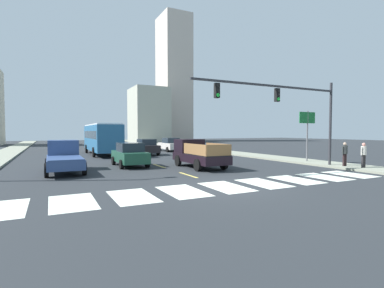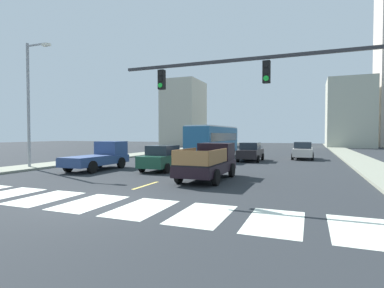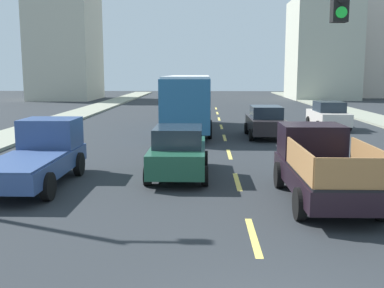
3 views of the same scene
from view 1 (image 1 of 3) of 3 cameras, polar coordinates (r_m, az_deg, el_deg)
ground_plane at (r=13.36m, az=6.75°, el=-8.44°), size 160.00×160.00×0.00m
sidewalk_right at (r=34.65m, az=6.64°, el=-1.61°), size 2.85×110.00×0.15m
crosswalk_stripe_0 at (r=11.36m, az=-33.76°, el=-10.77°), size 1.55×2.81×0.01m
crosswalk_stripe_1 at (r=11.28m, az=-22.60°, el=-10.63°), size 1.55×2.81×0.01m
crosswalk_stripe_2 at (r=11.62m, az=-11.72°, el=-10.11°), size 1.55×2.81×0.01m
crosswalk_stripe_3 at (r=12.33m, az=-1.82°, el=-9.33°), size 1.55×2.81×0.01m
crosswalk_stripe_4 at (r=13.36m, az=6.75°, el=-8.43°), size 1.55×2.81×0.01m
crosswalk_stripe_5 at (r=14.63m, az=13.93°, el=-7.52°), size 1.55×2.81×0.01m
crosswalk_stripe_6 at (r=16.10m, az=19.85°, el=-6.69°), size 1.55×2.81×0.01m
crosswalk_stripe_7 at (r=17.71m, az=24.72°, el=-5.94°), size 1.55×2.81×0.01m
crosswalk_stripe_8 at (r=19.43m, az=28.75°, el=-5.29°), size 1.55×2.81×0.01m
lane_dash_0 at (r=16.80m, az=-0.77°, el=-6.17°), size 0.16×2.40×0.01m
lane_dash_1 at (r=21.38m, az=-6.59°, el=-4.32°), size 0.16×2.40×0.01m
lane_dash_2 at (r=26.11m, az=-10.31°, el=-3.12°), size 0.16×2.40×0.01m
lane_dash_3 at (r=30.93m, az=-12.88°, el=-2.27°), size 0.16×2.40×0.01m
lane_dash_4 at (r=35.80m, az=-14.75°, el=-1.66°), size 0.16×2.40×0.01m
lane_dash_5 at (r=40.70m, az=-16.17°, el=-1.19°), size 0.16×2.40×0.01m
lane_dash_6 at (r=45.62m, az=-17.29°, el=-0.82°), size 0.16×2.40×0.01m
lane_dash_7 at (r=50.55m, az=-18.18°, el=-0.52°), size 0.16×2.40×0.01m
pickup_stakebed at (r=20.48m, az=0.98°, el=-1.98°), size 2.18×5.20×1.96m
pickup_dark at (r=19.76m, az=-24.03°, el=-2.40°), size 2.18×5.20×1.96m
city_bus at (r=33.03m, az=-17.46°, el=1.36°), size 2.72×10.80×3.32m
sedan_far at (r=31.70m, az=-9.06°, el=-0.58°), size 2.02×4.40×1.72m
sedan_near_right at (r=36.99m, az=-4.32°, el=-0.12°), size 2.02×4.40×1.72m
sedan_near_left at (r=21.44m, az=-12.23°, el=-2.04°), size 2.02×4.40×1.72m
traffic_signal_gantry at (r=20.10m, az=19.21°, el=7.35°), size 11.25×0.27×6.00m
direction_sign_green at (r=24.95m, az=21.89°, el=3.46°), size 1.70×0.12×4.20m
pedestrian_waiting at (r=22.11m, az=30.90°, el=-1.54°), size 0.53×0.34×1.64m
pedestrian_walking at (r=22.46m, az=28.04°, el=-1.42°), size 0.53×0.34×1.64m
tower_tall_centre at (r=79.85m, az=-3.62°, el=12.71°), size 7.25×9.22×33.48m
block_mid_right at (r=69.97m, az=-8.59°, el=5.64°), size 8.05×9.21×12.86m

